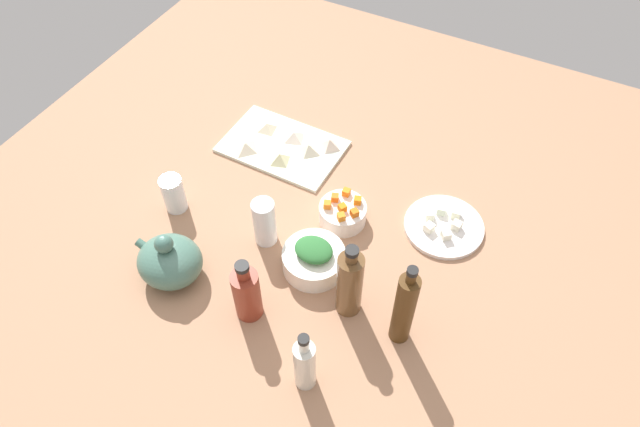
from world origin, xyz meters
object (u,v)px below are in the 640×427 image
Objects in this scene: bottle_0 at (247,293)px; drinking_glass_0 at (265,222)px; bottle_2 at (305,364)px; bottle_3 at (404,308)px; plate_tofu at (444,226)px; drinking_glass_1 at (174,194)px; teapot at (170,261)px; bowl_carrots at (343,213)px; cutting_board at (282,146)px; bowl_greens at (314,260)px; bottle_1 at (350,283)px.

bottle_0 is 20.79cm from drinking_glass_0.
bottle_2 is 23.35cm from bottle_3.
plate_tofu is 1.95× the size of drinking_glass_1.
bottle_2 reaches higher than drinking_glass_0.
bowl_carrots is at bearing -130.41° from teapot.
cutting_board is 49.57cm from teapot.
cutting_board is 1.79× the size of bottle_0.
plate_tofu is 1.09× the size of bottle_0.
bottle_0 is 34.14cm from bottle_3.
bottle_0 reaches higher than drinking_glass_1.
bottle_3 reaches higher than plate_tofu.
drinking_glass_1 is (64.35, 25.54, 4.58)cm from plate_tofu.
drinking_glass_0 reaches higher than plate_tofu.
bowl_carrots is at bearing -88.87° from bowl_greens.
bowl_greens is at bearing -16.26° from bottle_3.
drinking_glass_0 is at bearing -69.63° from bottle_0.
bowl_greens reaches higher than plate_tofu.
drinking_glass_1 is at bearing -27.92° from bottle_0.
bowl_carrots is 0.47× the size of bottle_3.
bottle_1 reaches higher than cutting_board.
bowl_greens reaches higher than cutting_board.
plate_tofu is 1.18× the size of teapot.
plate_tofu is 35.07cm from bottle_1.
drinking_glass_1 reaches higher than plate_tofu.
drinking_glass_0 is at bearing -176.03° from drinking_glass_1.
bottle_1 is (11.71, 31.77, 9.15)cm from plate_tofu.
bottle_1 reaches higher than teapot.
cutting_board is 1.29× the size of bottle_3.
cutting_board is at bearing -30.57° from bowl_carrots.
bottle_1 is at bearing 163.16° from drinking_glass_0.
bowl_carrots is at bearing 21.49° from plate_tofu.
bowl_greens is 0.68× the size of bottle_1.
plate_tofu is at bearing -125.69° from bottle_0.
teapot is at bearing 10.40° from bottle_3.
drinking_glass_0 is at bearing -46.96° from bottle_2.
bottle_3 is at bearing -125.19° from bottle_2.
drinking_glass_1 is (33.32, -17.66, -2.54)cm from bottle_0.
bottle_1 is at bearing -149.39° from bottle_0.
plate_tofu is 0.91× the size of bottle_1.
bottle_3 reaches higher than teapot.
drinking_glass_0 reaches higher than cutting_board.
plate_tofu is at bearing -102.96° from bottle_2.
bowl_carrots is 0.90× the size of drinking_glass_0.
bottle_0 is (7.31, 17.46, 4.90)cm from bowl_greens.
bottle_1 is at bearing 173.26° from drinking_glass_1.
bottle_3 is at bearing -162.60° from bottle_0.
bowl_greens is 29.13cm from bottle_2.
bottle_0 is (-19.79, 49.55, 7.22)cm from cutting_board.
bottle_2 is (-38.88, 58.26, 7.33)cm from cutting_board.
bottle_1 is 53.21cm from drinking_glass_1.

